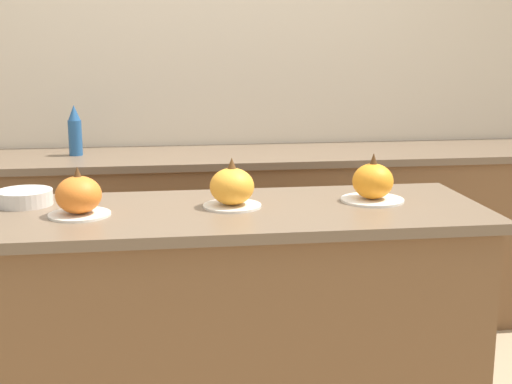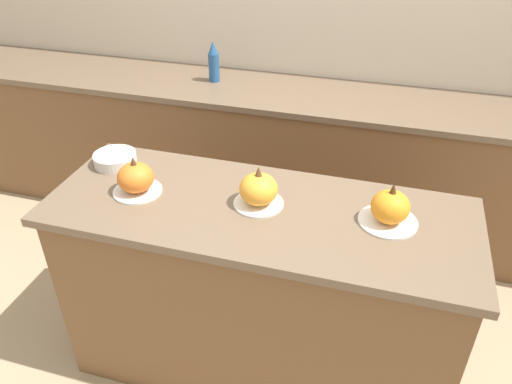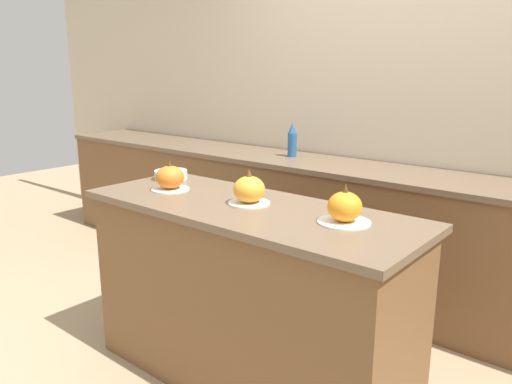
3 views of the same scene
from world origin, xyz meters
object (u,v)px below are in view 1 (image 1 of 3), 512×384
object	(u,v)px
bottle_tall	(75,131)
pumpkin_cake_left	(79,197)
pumpkin_cake_right	(373,183)
mixing_bowl	(25,198)
pumpkin_cake_center	(232,188)

from	to	relation	value
bottle_tall	pumpkin_cake_left	bearing A→B (deg)	-83.64
pumpkin_cake_left	pumpkin_cake_right	distance (m)	0.99
bottle_tall	mixing_bowl	size ratio (longest dim) A/B	1.32
pumpkin_cake_center	bottle_tall	bearing A→B (deg)	117.37
pumpkin_cake_center	bottle_tall	xyz separation A→B (m)	(-0.64, 1.23, 0.04)
pumpkin_cake_left	mixing_bowl	xyz separation A→B (m)	(-0.20, 0.18, -0.04)
pumpkin_cake_left	bottle_tall	bearing A→B (deg)	96.36
pumpkin_cake_right	bottle_tall	size ratio (longest dim) A/B	0.89
pumpkin_cake_left	bottle_tall	distance (m)	1.29
pumpkin_cake_center	pumpkin_cake_right	size ratio (longest dim) A/B	0.90
pumpkin_cake_right	bottle_tall	xyz separation A→B (m)	(-1.13, 1.21, 0.05)
pumpkin_cake_center	pumpkin_cake_right	xyz separation A→B (m)	(0.49, 0.02, -0.00)
pumpkin_cake_center	mixing_bowl	size ratio (longest dim) A/B	1.05
pumpkin_cake_left	mixing_bowl	bearing A→B (deg)	138.44
pumpkin_cake_left	bottle_tall	xyz separation A→B (m)	(-0.14, 1.28, 0.05)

